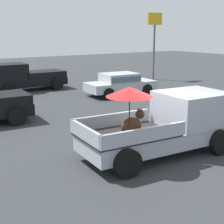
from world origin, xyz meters
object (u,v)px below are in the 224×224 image
(pickup_truck_red, at_px, (26,77))
(parked_sedan_near, at_px, (120,83))
(pickup_truck_main, at_px, (169,123))
(motel_sign, at_px, (154,33))

(pickup_truck_red, xyz_separation_m, parked_sedan_near, (4.19, -4.78, -0.13))
(pickup_truck_main, xyz_separation_m, pickup_truck_red, (0.43, 13.77, -0.11))
(pickup_truck_main, xyz_separation_m, parked_sedan_near, (4.62, 8.99, -0.24))
(pickup_truck_red, relative_size, parked_sedan_near, 1.09)
(parked_sedan_near, bearing_deg, pickup_truck_main, -112.60)
(pickup_truck_main, distance_m, motel_sign, 16.86)
(pickup_truck_red, bearing_deg, parked_sedan_near, 132.58)
(motel_sign, bearing_deg, parked_sedan_near, -147.75)
(pickup_truck_red, height_order, parked_sedan_near, pickup_truck_red)
(pickup_truck_main, xyz_separation_m, motel_sign, (10.65, 12.80, 2.65))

